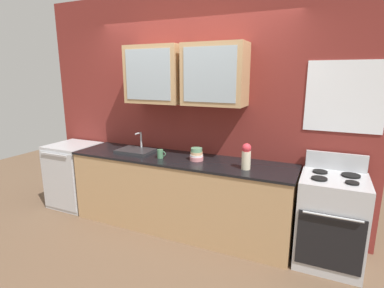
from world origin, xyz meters
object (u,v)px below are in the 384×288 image
(sink_faucet, at_px, (136,150))
(dishwasher, at_px, (75,175))
(vase, at_px, (246,156))
(bowl_stack, at_px, (197,155))
(cup_near_sink, at_px, (160,154))
(stove_range, at_px, (330,220))

(sink_faucet, distance_m, dishwasher, 1.15)
(vase, bearing_deg, bowl_stack, 171.55)
(bowl_stack, distance_m, cup_near_sink, 0.43)
(cup_near_sink, bearing_deg, dishwasher, 176.66)
(sink_faucet, distance_m, bowl_stack, 0.87)
(bowl_stack, bearing_deg, dishwasher, -179.83)
(bowl_stack, height_order, dishwasher, bowl_stack)
(vase, bearing_deg, sink_faucet, 175.03)
(bowl_stack, height_order, cup_near_sink, bowl_stack)
(sink_faucet, xyz_separation_m, cup_near_sink, (0.44, -0.13, 0.03))
(stove_range, distance_m, sink_faucet, 2.35)
(sink_faucet, relative_size, dishwasher, 0.50)
(vase, bearing_deg, dishwasher, 178.10)
(bowl_stack, bearing_deg, sink_faucet, 177.47)
(sink_faucet, relative_size, vase, 1.63)
(bowl_stack, xyz_separation_m, vase, (0.60, -0.09, 0.07))
(bowl_stack, relative_size, vase, 0.57)
(stove_range, bearing_deg, vase, -174.08)
(bowl_stack, relative_size, dishwasher, 0.18)
(bowl_stack, distance_m, dishwasher, 1.98)
(cup_near_sink, relative_size, dishwasher, 0.12)
(sink_faucet, bearing_deg, dishwasher, -177.61)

